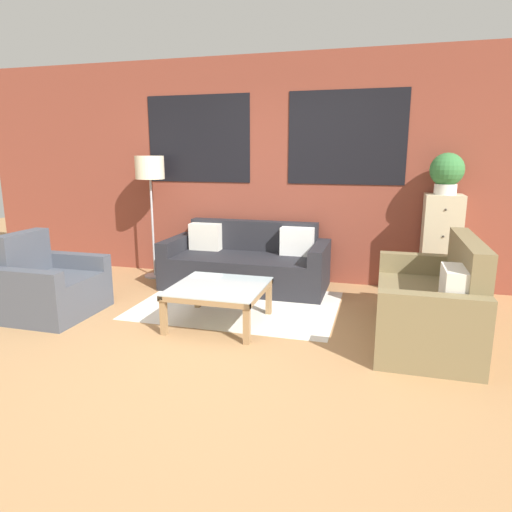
# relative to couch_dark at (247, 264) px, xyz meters

# --- Properties ---
(ground_plane) EXTENTS (16.00, 16.00, 0.00)m
(ground_plane) POSITION_rel_couch_dark_xyz_m (0.17, -1.95, -0.28)
(ground_plane) COLOR #AD7F51
(wall_back_brick) EXTENTS (8.40, 0.09, 2.80)m
(wall_back_brick) POSITION_rel_couch_dark_xyz_m (0.17, 0.49, 1.13)
(wall_back_brick) COLOR brown
(wall_back_brick) RESTS_ON ground_plane
(rug) EXTENTS (2.14, 1.53, 0.00)m
(rug) POSITION_rel_couch_dark_xyz_m (0.12, -0.73, -0.28)
(rug) COLOR silver
(rug) RESTS_ON ground_plane
(couch_dark) EXTENTS (1.98, 0.88, 0.78)m
(couch_dark) POSITION_rel_couch_dark_xyz_m (0.00, 0.00, 0.00)
(couch_dark) COLOR #232328
(couch_dark) RESTS_ON ground_plane
(settee_vintage) EXTENTS (0.80, 1.55, 0.92)m
(settee_vintage) POSITION_rel_couch_dark_xyz_m (2.04, -1.16, 0.03)
(settee_vintage) COLOR olive
(settee_vintage) RESTS_ON ground_plane
(armchair_corner) EXTENTS (0.80, 0.89, 0.84)m
(armchair_corner) POSITION_rel_couch_dark_xyz_m (-1.65, -1.51, -0.00)
(armchair_corner) COLOR #474C56
(armchair_corner) RESTS_ON ground_plane
(coffee_table) EXTENTS (0.86, 0.86, 0.39)m
(coffee_table) POSITION_rel_couch_dark_xyz_m (0.12, -1.31, 0.05)
(coffee_table) COLOR silver
(coffee_table) RESTS_ON ground_plane
(floor_lamp) EXTENTS (0.37, 0.37, 1.59)m
(floor_lamp) POSITION_rel_couch_dark_xyz_m (-1.32, 0.11, 1.09)
(floor_lamp) COLOR #B2B2B7
(floor_lamp) RESTS_ON ground_plane
(drawer_cabinet) EXTENTS (0.41, 0.40, 1.17)m
(drawer_cabinet) POSITION_rel_couch_dark_xyz_m (2.24, 0.22, 0.31)
(drawer_cabinet) COLOR #C6B793
(drawer_cabinet) RESTS_ON ground_plane
(potted_plant) EXTENTS (0.37, 0.37, 0.45)m
(potted_plant) POSITION_rel_couch_dark_xyz_m (2.24, 0.22, 1.14)
(potted_plant) COLOR silver
(potted_plant) RESTS_ON drawer_cabinet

